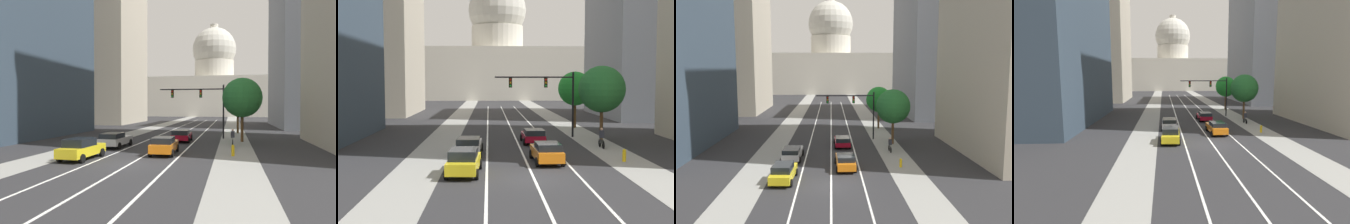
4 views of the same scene
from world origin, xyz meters
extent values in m
plane|color=#2B2B2D|center=(0.00, 40.00, 0.00)|extent=(400.00, 400.00, 0.00)
cube|color=gray|center=(-7.13, 35.00, 0.01)|extent=(3.21, 130.00, 0.01)
cube|color=gray|center=(7.13, 35.00, 0.01)|extent=(3.21, 130.00, 0.01)
cube|color=white|center=(-2.76, 25.00, 0.01)|extent=(0.16, 90.00, 0.01)
cube|color=white|center=(0.00, 25.00, 0.01)|extent=(0.16, 90.00, 0.01)
cube|color=white|center=(2.76, 25.00, 0.01)|extent=(0.16, 90.00, 0.01)
cube|color=gray|center=(24.59, 44.23, 15.22)|extent=(19.18, 23.16, 30.45)
cube|color=beige|center=(0.00, 107.35, 7.47)|extent=(50.36, 23.47, 14.94)
cylinder|color=beige|center=(0.00, 107.35, 18.30)|extent=(15.27, 15.27, 6.72)
sphere|color=beige|center=(0.00, 107.35, 26.36)|extent=(17.08, 17.08, 17.08)
cube|color=orange|center=(1.38, 5.15, 0.66)|extent=(1.89, 4.66, 0.67)
cube|color=black|center=(1.40, 4.51, 1.23)|extent=(1.67, 2.32, 0.48)
cylinder|color=black|center=(0.46, 6.68, 0.32)|extent=(0.24, 0.65, 0.64)
cylinder|color=black|center=(2.20, 6.74, 0.32)|extent=(0.24, 0.65, 0.64)
cylinder|color=black|center=(0.57, 3.56, 0.32)|extent=(0.24, 0.65, 0.64)
cylinder|color=black|center=(2.30, 3.62, 0.32)|extent=(0.24, 0.65, 0.64)
cube|color=yellow|center=(-4.14, 1.52, 0.66)|extent=(1.97, 4.58, 0.69)
cube|color=black|center=(-4.16, 1.19, 1.30)|extent=(1.72, 2.37, 0.59)
cylinder|color=black|center=(-4.94, 3.09, 0.32)|extent=(0.25, 0.65, 0.64)
cylinder|color=black|center=(-3.19, 3.01, 0.32)|extent=(0.25, 0.65, 0.64)
cylinder|color=black|center=(-5.09, 0.04, 0.32)|extent=(0.25, 0.65, 0.64)
cylinder|color=black|center=(-3.34, -0.05, 0.32)|extent=(0.25, 0.65, 0.64)
cube|color=maroon|center=(1.38, 14.58, 0.60)|extent=(1.91, 4.35, 0.56)
cube|color=black|center=(1.40, 13.57, 1.12)|extent=(1.72, 2.34, 0.49)
cylinder|color=black|center=(0.44, 16.02, 0.32)|extent=(0.23, 0.64, 0.64)
cylinder|color=black|center=(2.26, 16.06, 0.32)|extent=(0.23, 0.64, 0.64)
cylinder|color=black|center=(0.50, 13.09, 0.32)|extent=(0.23, 0.64, 0.64)
cylinder|color=black|center=(2.32, 13.13, 0.32)|extent=(0.23, 0.64, 0.64)
cube|color=#B2B5BA|center=(-4.14, 8.69, 0.64)|extent=(1.90, 4.61, 0.65)
cube|color=black|center=(-4.16, 7.73, 1.20)|extent=(1.72, 2.47, 0.46)
cylinder|color=black|center=(-5.02, 10.26, 0.32)|extent=(0.23, 0.64, 0.64)
cylinder|color=black|center=(-3.20, 10.23, 0.32)|extent=(0.23, 0.64, 0.64)
cylinder|color=black|center=(-5.08, 7.15, 0.32)|extent=(0.23, 0.64, 0.64)
cylinder|color=black|center=(-3.26, 7.11, 0.32)|extent=(0.23, 0.64, 0.64)
cylinder|color=black|center=(5.82, 18.69, 3.27)|extent=(0.20, 0.20, 6.53)
cylinder|color=black|center=(1.89, 18.69, 6.02)|extent=(7.85, 0.14, 0.14)
cube|color=black|center=(3.07, 18.69, 5.47)|extent=(0.32, 0.28, 0.96)
sphere|color=red|center=(3.07, 18.54, 5.77)|extent=(0.20, 0.20, 0.20)
sphere|color=orange|center=(3.07, 18.54, 5.47)|extent=(0.20, 0.20, 0.20)
sphere|color=green|center=(3.07, 18.54, 5.17)|extent=(0.20, 0.20, 0.20)
cube|color=black|center=(-0.46, 18.69, 5.47)|extent=(0.32, 0.28, 0.96)
sphere|color=red|center=(-0.46, 18.54, 5.77)|extent=(0.20, 0.20, 0.20)
sphere|color=orange|center=(-0.46, 18.54, 5.47)|extent=(0.20, 0.20, 0.20)
sphere|color=green|center=(-0.46, 18.54, 5.17)|extent=(0.20, 0.20, 0.20)
cylinder|color=yellow|center=(6.90, 5.19, 0.35)|extent=(0.26, 0.26, 0.70)
sphere|color=yellow|center=(6.90, 5.19, 0.78)|extent=(0.26, 0.26, 0.26)
cylinder|color=yellow|center=(6.90, 5.03, 0.39)|extent=(0.10, 0.12, 0.10)
cylinder|color=black|center=(6.91, 10.92, 0.33)|extent=(0.07, 0.66, 0.66)
cylinder|color=black|center=(6.88, 11.96, 0.33)|extent=(0.07, 0.66, 0.66)
cube|color=black|center=(6.89, 11.44, 0.55)|extent=(0.10, 1.00, 0.36)
cube|color=#262833|center=(6.90, 11.39, 1.18)|extent=(0.37, 0.29, 0.64)
sphere|color=tan|center=(6.89, 11.46, 1.61)|extent=(0.22, 0.22, 0.22)
cylinder|color=#51381E|center=(7.68, 27.05, 1.65)|extent=(0.32, 0.32, 3.29)
sphere|color=#22872C|center=(7.68, 27.05, 4.72)|extent=(4.07, 4.07, 4.07)
cylinder|color=#51381E|center=(7.93, 15.58, 1.68)|extent=(0.32, 0.32, 3.36)
sphere|color=#266B30|center=(7.93, 15.58, 4.89)|extent=(4.37, 4.37, 4.37)
camera|label=1|loc=(6.77, -20.46, 3.97)|focal=34.15mm
camera|label=2|loc=(-2.63, -25.09, 5.76)|focal=47.07mm
camera|label=3|loc=(0.04, -27.59, 9.86)|focal=36.69mm
camera|label=4|loc=(-4.88, -25.19, 6.77)|focal=28.01mm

